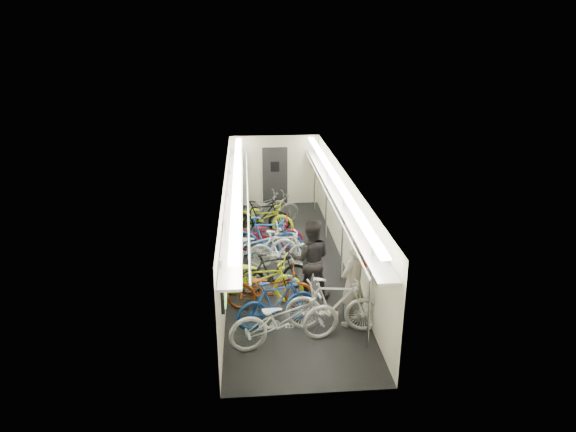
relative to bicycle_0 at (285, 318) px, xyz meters
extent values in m
plane|color=black|center=(0.31, 3.54, -0.58)|extent=(10.00, 10.00, 0.00)
plane|color=white|center=(0.31, 3.54, 1.82)|extent=(10.00, 10.00, 0.00)
plane|color=beige|center=(-1.19, 3.54, 0.62)|extent=(0.00, 10.00, 10.00)
plane|color=beige|center=(1.81, 3.54, 0.62)|extent=(0.00, 10.00, 10.00)
plane|color=beige|center=(0.31, 8.54, 0.62)|extent=(3.00, 0.00, 3.00)
plane|color=beige|center=(0.31, -1.46, 0.62)|extent=(3.00, 0.00, 3.00)
cube|color=black|center=(-1.15, 0.34, 0.67)|extent=(0.06, 1.10, 0.80)
cube|color=#75C054|center=(-1.11, 0.34, 0.67)|extent=(0.02, 0.96, 0.66)
cube|color=black|center=(-1.15, 2.54, 0.67)|extent=(0.06, 1.10, 0.80)
cube|color=#75C054|center=(-1.11, 2.54, 0.67)|extent=(0.02, 0.96, 0.66)
cube|color=black|center=(-1.15, 4.74, 0.67)|extent=(0.06, 1.10, 0.80)
cube|color=#75C054|center=(-1.11, 4.74, 0.67)|extent=(0.02, 0.96, 0.66)
cube|color=black|center=(-1.15, 6.94, 0.67)|extent=(0.06, 1.10, 0.80)
cube|color=#75C054|center=(-1.11, 6.94, 0.67)|extent=(0.02, 0.96, 0.66)
cube|color=yellow|center=(-1.14, 1.44, 0.72)|extent=(0.02, 0.22, 0.30)
cube|color=yellow|center=(-1.14, 3.64, 0.72)|extent=(0.02, 0.22, 0.30)
cube|color=yellow|center=(-1.14, 5.84, 0.72)|extent=(0.02, 0.22, 0.30)
cube|color=black|center=(0.31, 8.48, 0.42)|extent=(0.85, 0.08, 2.00)
cube|color=#999BA0|center=(-0.97, 3.54, 1.34)|extent=(0.40, 9.70, 0.05)
cube|color=#999BA0|center=(1.59, 3.54, 1.34)|extent=(0.40, 9.70, 0.05)
cylinder|color=silver|center=(-0.64, 3.54, 1.44)|extent=(0.04, 9.70, 0.04)
cylinder|color=silver|center=(1.26, 3.54, 1.44)|extent=(0.04, 9.70, 0.04)
cube|color=white|center=(-0.89, 3.54, 1.76)|extent=(0.18, 9.60, 0.04)
cube|color=white|center=(1.51, 3.54, 1.76)|extent=(0.18, 9.60, 0.04)
cylinder|color=silver|center=(1.56, -0.26, 0.62)|extent=(0.05, 0.05, 2.38)
cylinder|color=silver|center=(1.56, 2.54, 0.62)|extent=(0.05, 0.05, 2.38)
cylinder|color=silver|center=(1.56, 5.04, 0.62)|extent=(0.05, 0.05, 2.38)
cylinder|color=silver|center=(1.56, 7.54, 0.62)|extent=(0.05, 0.05, 2.38)
imported|color=#AEAFB3|center=(0.00, 0.00, 0.00)|extent=(2.31, 1.23, 1.15)
imported|color=navy|center=(-0.12, 0.71, -0.06)|extent=(1.78, 1.00, 1.03)
imported|color=maroon|center=(-0.22, 1.37, -0.07)|extent=(1.94, 0.76, 1.00)
imported|color=black|center=(-0.11, 2.11, -0.07)|extent=(1.75, 0.83, 1.01)
imported|color=#DFF016|center=(-0.42, 1.86, -0.04)|extent=(2.15, 1.40, 1.07)
imported|color=white|center=(0.17, 3.41, -0.06)|extent=(1.72, 0.53, 1.03)
imported|color=silver|center=(-0.44, 3.56, -0.03)|extent=(2.17, 0.98, 1.10)
imported|color=navy|center=(-0.17, 4.07, 0.00)|extent=(1.97, 0.76, 1.15)
imported|color=maroon|center=(-0.09, 4.50, -0.09)|extent=(1.89, 0.74, 0.98)
imported|color=black|center=(-0.25, 5.72, -0.04)|extent=(1.83, 0.75, 1.07)
imported|color=#C5D614|center=(-0.22, 5.76, -0.06)|extent=(2.09, 1.45, 1.04)
imported|color=#BAB9BC|center=(1.01, 0.42, 0.01)|extent=(2.00, 0.82, 1.17)
imported|color=#5B5A5F|center=(0.02, 6.49, -0.08)|extent=(2.02, 1.20, 1.00)
imported|color=slate|center=(-0.21, 7.02, -0.13)|extent=(1.81, 1.02, 0.90)
imported|color=gray|center=(1.43, 0.64, 0.35)|extent=(0.80, 0.77, 1.85)
imported|color=black|center=(0.72, 1.83, 0.36)|extent=(1.00, 0.83, 1.88)
cube|color=#AB1411|center=(1.75, 1.09, 0.70)|extent=(0.27, 0.15, 0.38)
camera|label=1|loc=(-0.64, -8.48, 5.21)|focal=32.00mm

